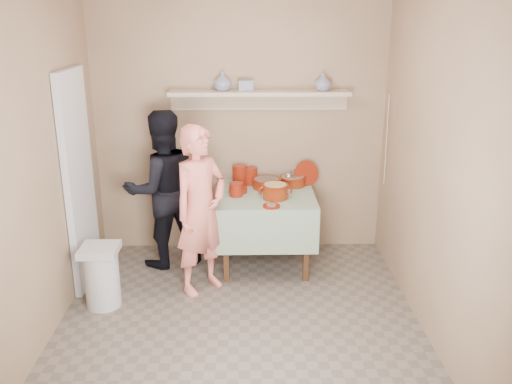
{
  "coord_description": "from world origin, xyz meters",
  "views": [
    {
      "loc": [
        0.06,
        -3.79,
        2.45
      ],
      "look_at": [
        0.15,
        0.75,
        0.95
      ],
      "focal_mm": 38.0,
      "sensor_mm": 36.0,
      "label": 1
    }
  ],
  "objects_px": {
    "person_cook": "(201,211)",
    "cazuela_rice": "(275,190)",
    "serving_table": "(265,205)",
    "trash_bin": "(102,276)",
    "person_helper": "(162,190)"
  },
  "relations": [
    {
      "from": "serving_table",
      "to": "person_cook",
      "type": "bearing_deg",
      "value": -138.6
    },
    {
      "from": "person_cook",
      "to": "cazuela_rice",
      "type": "relative_size",
      "value": 4.7
    },
    {
      "from": "serving_table",
      "to": "trash_bin",
      "type": "relative_size",
      "value": 1.74
    },
    {
      "from": "person_helper",
      "to": "trash_bin",
      "type": "height_order",
      "value": "person_helper"
    },
    {
      "from": "serving_table",
      "to": "cazuela_rice",
      "type": "distance_m",
      "value": 0.27
    },
    {
      "from": "person_helper",
      "to": "cazuela_rice",
      "type": "bearing_deg",
      "value": 144.34
    },
    {
      "from": "cazuela_rice",
      "to": "trash_bin",
      "type": "bearing_deg",
      "value": -156.96
    },
    {
      "from": "person_cook",
      "to": "serving_table",
      "type": "height_order",
      "value": "person_cook"
    },
    {
      "from": "person_cook",
      "to": "trash_bin",
      "type": "distance_m",
      "value": 1.03
    },
    {
      "from": "person_cook",
      "to": "trash_bin",
      "type": "bearing_deg",
      "value": 153.79
    },
    {
      "from": "person_cook",
      "to": "person_helper",
      "type": "height_order",
      "value": "person_helper"
    },
    {
      "from": "person_cook",
      "to": "cazuela_rice",
      "type": "distance_m",
      "value": 0.78
    },
    {
      "from": "person_cook",
      "to": "serving_table",
      "type": "bearing_deg",
      "value": -3.63
    },
    {
      "from": "person_cook",
      "to": "person_helper",
      "type": "xyz_separation_m",
      "value": [
        -0.42,
        0.57,
        0.02
      ]
    },
    {
      "from": "cazuela_rice",
      "to": "trash_bin",
      "type": "height_order",
      "value": "cazuela_rice"
    }
  ]
}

